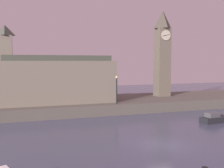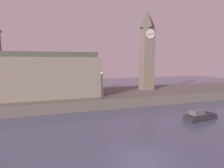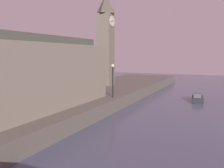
{
  "view_description": "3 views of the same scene",
  "coord_description": "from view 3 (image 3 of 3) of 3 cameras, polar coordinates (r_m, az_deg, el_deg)",
  "views": [
    {
      "loc": [
        -11.92,
        -21.23,
        7.44
      ],
      "look_at": [
        0.75,
        16.32,
        4.22
      ],
      "focal_mm": 43.82,
      "sensor_mm": 36.0,
      "label": 1
    },
    {
      "loc": [
        -5.97,
        -11.23,
        7.1
      ],
      "look_at": [
        2.95,
        16.24,
        3.45
      ],
      "focal_mm": 29.9,
      "sensor_mm": 36.0,
      "label": 2
    },
    {
      "loc": [
        -25.82,
        2.62,
        6.6
      ],
      "look_at": [
        5.26,
        16.93,
        2.55
      ],
      "focal_mm": 40.21,
      "sensor_mm": 36.0,
      "label": 3
    }
  ],
  "objects": [
    {
      "name": "streetlamp",
      "position": [
        29.54,
        0.18,
        1.65
      ],
      "size": [
        0.36,
        0.36,
        3.97
      ],
      "color": "black",
      "rests_on": "far_embankment"
    },
    {
      "name": "parliament_hall",
      "position": [
        25.35,
        -17.05,
        2.6
      ],
      "size": [
        16.2,
        6.92,
        11.02
      ],
      "color": "slate",
      "rests_on": "far_embankment"
    },
    {
      "name": "boat_barge_dark",
      "position": [
        37.79,
        18.95,
        -3.0
      ],
      "size": [
        4.83,
        1.94,
        1.36
      ],
      "color": "#232328",
      "rests_on": "ground"
    },
    {
      "name": "clock_tower",
      "position": [
        41.62,
        -1.44,
        10.16
      ],
      "size": [
        2.45,
        2.49,
        14.65
      ],
      "color": "#6B6051",
      "rests_on": "far_embankment"
    },
    {
      "name": "far_embankment",
      "position": [
        31.67,
        -9.09,
        -3.97
      ],
      "size": [
        70.0,
        12.0,
        1.5
      ],
      "primitive_type": "cube",
      "color": "#5B544C",
      "rests_on": "ground"
    }
  ]
}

